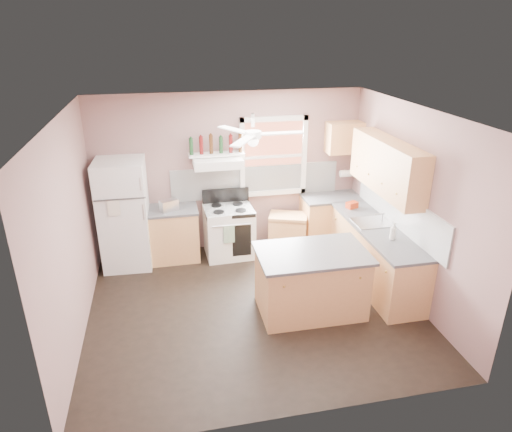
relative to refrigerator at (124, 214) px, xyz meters
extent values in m
plane|color=black|center=(1.76, -1.64, -0.88)|extent=(4.50, 4.50, 0.00)
plane|color=white|center=(1.76, -1.64, 1.82)|extent=(4.50, 4.50, 0.00)
cube|color=#84615D|center=(1.76, 0.39, 0.47)|extent=(4.50, 0.05, 2.70)
cube|color=#84615D|center=(4.03, -1.64, 0.47)|extent=(0.05, 4.00, 2.70)
cube|color=#84615D|center=(-0.52, -1.64, 0.47)|extent=(0.05, 4.00, 2.70)
cube|color=white|center=(2.21, 0.35, 0.29)|extent=(2.90, 0.03, 0.55)
cube|color=white|center=(3.99, -1.34, 0.29)|extent=(0.03, 2.60, 0.55)
cube|color=brown|center=(2.51, 0.34, 0.72)|extent=(1.00, 0.02, 1.20)
cube|color=white|center=(2.51, 0.32, 0.72)|extent=(1.16, 0.07, 1.36)
cube|color=white|center=(0.00, 0.00, 0.00)|extent=(0.78, 0.76, 1.77)
cube|color=tan|center=(0.70, 0.06, -0.45)|extent=(0.90, 0.60, 0.86)
cube|color=#444446|center=(0.70, 0.06, 0.00)|extent=(0.92, 0.62, 0.04)
cube|color=silver|center=(0.71, -0.02, 0.11)|extent=(0.32, 0.26, 0.18)
cube|color=white|center=(1.67, -0.02, -0.45)|extent=(0.82, 0.67, 0.86)
cube|color=white|center=(1.53, 0.11, 0.74)|extent=(0.78, 0.50, 0.14)
cube|color=white|center=(1.53, 0.23, 0.84)|extent=(0.90, 0.26, 0.03)
cube|color=tan|center=(2.71, 0.01, -0.56)|extent=(0.75, 0.62, 0.64)
cube|color=tan|center=(3.51, 0.06, -0.45)|extent=(1.00, 0.60, 0.86)
cube|color=tan|center=(3.71, -1.34, -0.45)|extent=(0.60, 2.20, 0.86)
cube|color=#444446|center=(3.51, 0.06, 0.00)|extent=(1.02, 0.62, 0.04)
cube|color=#444446|center=(3.70, -1.34, 0.00)|extent=(0.62, 2.22, 0.04)
cube|color=silver|center=(3.70, -1.14, 0.01)|extent=(0.55, 0.45, 0.03)
cylinder|color=silver|center=(3.86, -1.14, 0.09)|extent=(0.03, 0.03, 0.14)
cube|color=tan|center=(3.84, -1.14, 0.90)|extent=(0.33, 1.80, 0.76)
cube|color=tan|center=(3.71, 0.19, 1.02)|extent=(0.60, 0.33, 0.52)
cylinder|color=white|center=(3.83, 0.22, 0.37)|extent=(0.26, 0.12, 0.12)
cube|color=tan|center=(2.51, -1.87, -0.45)|extent=(1.39, 0.89, 0.86)
cube|color=#444446|center=(2.51, -1.87, 0.00)|extent=(1.47, 0.97, 0.04)
cylinder|color=white|center=(1.76, -1.64, 1.57)|extent=(0.20, 0.20, 0.08)
imported|color=silver|center=(3.72, -1.74, 0.14)|extent=(0.13, 0.13, 0.25)
cube|color=#AD2C0E|center=(3.63, -0.51, 0.07)|extent=(0.21, 0.17, 0.10)
cylinder|color=#143819|center=(1.13, 0.23, 0.99)|extent=(0.06, 0.06, 0.27)
cylinder|color=#590F0F|center=(1.29, 0.23, 1.00)|extent=(0.06, 0.06, 0.29)
cylinder|color=#3F230F|center=(1.45, 0.23, 1.01)|extent=(0.06, 0.06, 0.31)
cylinder|color=#143819|center=(1.61, 0.23, 0.99)|extent=(0.06, 0.06, 0.27)
cylinder|color=#590F0F|center=(1.77, 0.23, 1.00)|extent=(0.06, 0.06, 0.29)
cylinder|color=#3F230F|center=(1.93, 0.23, 1.01)|extent=(0.06, 0.06, 0.31)
camera|label=1|loc=(0.68, -6.96, 2.80)|focal=32.00mm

